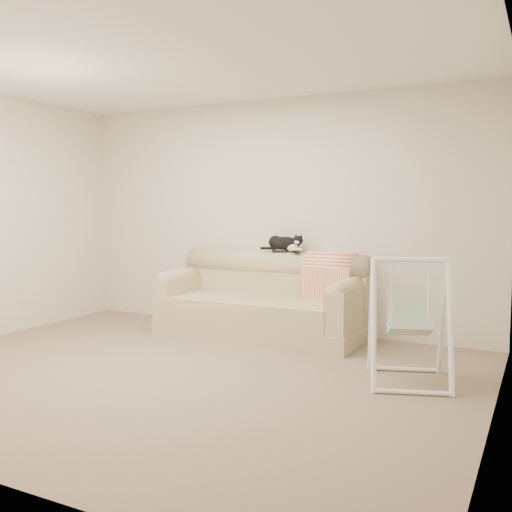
{
  "coord_description": "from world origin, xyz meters",
  "views": [
    {
      "loc": [
        2.77,
        -3.88,
        1.4
      ],
      "look_at": [
        0.14,
        1.27,
        0.9
      ],
      "focal_mm": 40.0,
      "sensor_mm": 36.0,
      "label": 1
    }
  ],
  "objects_px": {
    "sofa": "(263,303)",
    "remote_b": "(295,252)",
    "tuxedo_cat": "(285,243)",
    "baby_swing": "(409,320)",
    "remote_a": "(280,251)"
  },
  "relations": [
    {
      "from": "sofa",
      "to": "remote_b",
      "type": "distance_m",
      "value": 0.66
    },
    {
      "from": "remote_b",
      "to": "tuxedo_cat",
      "type": "xyz_separation_m",
      "value": [
        -0.14,
        0.04,
        0.09
      ]
    },
    {
      "from": "tuxedo_cat",
      "to": "baby_swing",
      "type": "relative_size",
      "value": 0.5
    },
    {
      "from": "sofa",
      "to": "remote_b",
      "type": "height_order",
      "value": "remote_b"
    },
    {
      "from": "sofa",
      "to": "remote_a",
      "type": "distance_m",
      "value": 0.61
    },
    {
      "from": "sofa",
      "to": "baby_swing",
      "type": "xyz_separation_m",
      "value": [
        1.78,
        -0.98,
        0.15
      ]
    },
    {
      "from": "sofa",
      "to": "tuxedo_cat",
      "type": "bearing_deg",
      "value": 59.58
    },
    {
      "from": "remote_a",
      "to": "baby_swing",
      "type": "relative_size",
      "value": 0.18
    },
    {
      "from": "remote_a",
      "to": "remote_b",
      "type": "height_order",
      "value": "remote_a"
    },
    {
      "from": "remote_b",
      "to": "tuxedo_cat",
      "type": "bearing_deg",
      "value": 164.87
    },
    {
      "from": "tuxedo_cat",
      "to": "remote_b",
      "type": "bearing_deg",
      "value": -15.13
    },
    {
      "from": "sofa",
      "to": "remote_b",
      "type": "relative_size",
      "value": 13.77
    },
    {
      "from": "remote_a",
      "to": "baby_swing",
      "type": "height_order",
      "value": "baby_swing"
    },
    {
      "from": "remote_a",
      "to": "baby_swing",
      "type": "bearing_deg",
      "value": -35.75
    },
    {
      "from": "sofa",
      "to": "baby_swing",
      "type": "bearing_deg",
      "value": -28.9
    }
  ]
}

